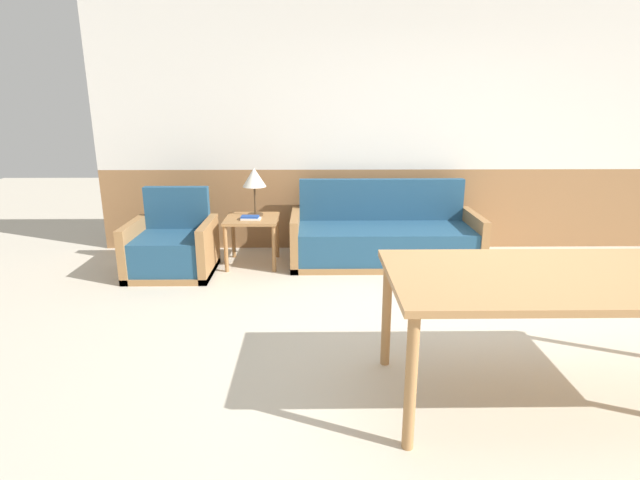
{
  "coord_description": "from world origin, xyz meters",
  "views": [
    {
      "loc": [
        -1.17,
        -3.05,
        1.71
      ],
      "look_at": [
        -1.11,
        1.07,
        0.53
      ],
      "focal_mm": 28.0,
      "sensor_mm": 36.0,
      "label": 1
    }
  ],
  "objects_px": {
    "armchair": "(172,249)",
    "dining_table": "(576,286)",
    "side_table": "(252,225)",
    "couch": "(384,239)",
    "table_lamp": "(254,179)"
  },
  "relations": [
    {
      "from": "armchair",
      "to": "dining_table",
      "type": "relative_size",
      "value": 0.4
    },
    {
      "from": "dining_table",
      "to": "side_table",
      "type": "bearing_deg",
      "value": 129.86
    },
    {
      "from": "couch",
      "to": "dining_table",
      "type": "height_order",
      "value": "couch"
    },
    {
      "from": "armchair",
      "to": "couch",
      "type": "bearing_deg",
      "value": 6.67
    },
    {
      "from": "couch",
      "to": "table_lamp",
      "type": "xyz_separation_m",
      "value": [
        -1.36,
        0.04,
        0.64
      ]
    },
    {
      "from": "armchair",
      "to": "side_table",
      "type": "relative_size",
      "value": 1.52
    },
    {
      "from": "couch",
      "to": "side_table",
      "type": "relative_size",
      "value": 3.63
    },
    {
      "from": "side_table",
      "to": "dining_table",
      "type": "distance_m",
      "value": 3.27
    },
    {
      "from": "table_lamp",
      "to": "armchair",
      "type": "bearing_deg",
      "value": -156.43
    },
    {
      "from": "armchair",
      "to": "side_table",
      "type": "bearing_deg",
      "value": 16.69
    },
    {
      "from": "couch",
      "to": "armchair",
      "type": "bearing_deg",
      "value": -171.76
    },
    {
      "from": "couch",
      "to": "armchair",
      "type": "distance_m",
      "value": 2.19
    },
    {
      "from": "side_table",
      "to": "armchair",
      "type": "bearing_deg",
      "value": -161.74
    },
    {
      "from": "couch",
      "to": "table_lamp",
      "type": "distance_m",
      "value": 1.51
    },
    {
      "from": "couch",
      "to": "dining_table",
      "type": "distance_m",
      "value": 2.69
    }
  ]
}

